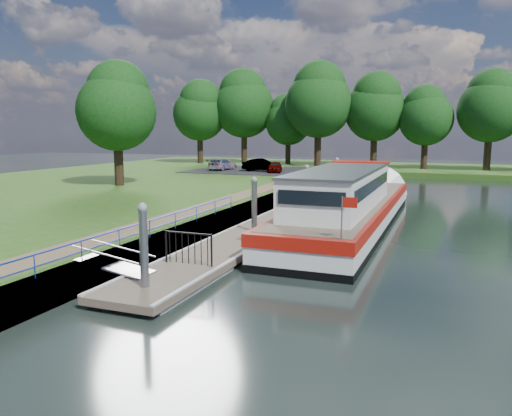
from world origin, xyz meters
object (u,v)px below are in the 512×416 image
at_px(car_a, 275,167).
at_px(barge, 352,206).
at_px(pontoon, 284,220).
at_px(car_c, 222,164).
at_px(car_b, 261,165).

bearing_deg(car_a, barge, -76.97).
height_order(barge, car_a, barge).
distance_m(pontoon, barge, 3.76).
bearing_deg(car_c, car_b, -178.31).
xyz_separation_m(pontoon, barge, (3.60, 0.61, 0.90)).
relative_size(barge, car_a, 6.47).
xyz_separation_m(barge, car_c, (-18.37, 23.01, 0.34)).
distance_m(pontoon, car_c, 27.88).
bearing_deg(barge, car_c, 128.61).
height_order(pontoon, car_a, car_a).
xyz_separation_m(pontoon, car_a, (-8.36, 22.66, 1.21)).
bearing_deg(barge, car_b, 121.15).
distance_m(barge, car_c, 29.44).
xyz_separation_m(barge, car_a, (-11.95, 22.05, 0.30)).
bearing_deg(pontoon, barge, 9.59).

